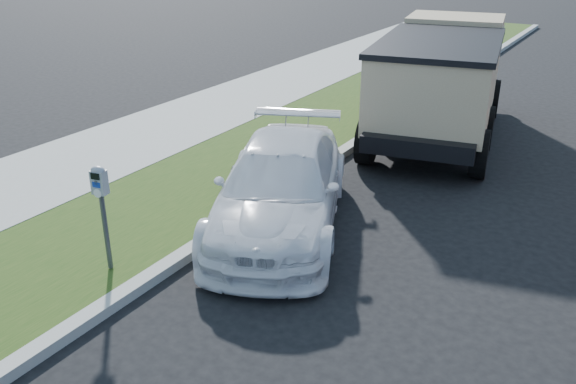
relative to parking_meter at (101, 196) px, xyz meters
The scene contains 5 objects.
ground 3.59m from the parking_meter, 17.46° to the left, with size 120.00×120.00×0.00m, color black.
streetside 4.02m from the parking_meter, 128.23° to the left, with size 6.12×50.00×0.15m.
parking_meter is the anchor object (origin of this frame).
white_wagon 3.09m from the parking_meter, 66.39° to the left, with size 2.00×4.91×1.43m, color white.
dump_truck 9.16m from the parking_meter, 78.18° to the left, with size 3.65×6.88×2.56m.
Camera 1 is at (2.97, -6.22, 4.70)m, focal length 38.00 mm.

